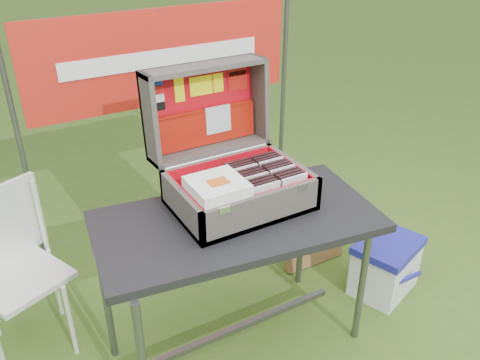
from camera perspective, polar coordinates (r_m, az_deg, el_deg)
ground at (r=2.85m, az=2.23°, el=-18.22°), size 80.00×80.00×0.00m
table at (r=2.58m, az=-0.33°, el=-11.82°), size 1.37×0.82×0.81m
table_top at (r=2.35m, az=-0.36°, el=-4.67°), size 1.37×0.82×0.04m
table_leg_fr at (r=2.71m, az=13.59°, el=-10.94°), size 0.04×0.04×0.77m
table_leg_bl at (r=2.63m, az=-14.82°, el=-12.68°), size 0.04×0.04×0.77m
table_leg_br at (r=3.03m, az=6.93°, el=-5.59°), size 0.04×0.04×0.77m
table_brace at (r=2.77m, az=-0.32°, el=-16.29°), size 1.14×0.03×0.03m
suitcase at (r=2.33m, az=-0.78°, el=4.13°), size 0.62×0.60×0.60m
suitcase_base_bottom at (r=2.42m, az=-0.04°, el=-2.61°), size 0.62×0.44×0.02m
suitcase_base_wall_front at (r=2.23m, az=2.64°, el=-3.48°), size 0.62×0.02×0.17m
suitcase_base_wall_back at (r=2.55m, az=-2.38°, el=0.89°), size 0.62×0.02×0.17m
suitcase_base_wall_left at (r=2.27m, az=-6.58°, el=-3.01°), size 0.02×0.44×0.17m
suitcase_base_wall_right at (r=2.53m, az=5.83°, el=0.53°), size 0.02×0.44×0.17m
suitcase_liner_floor at (r=2.41m, az=-0.04°, el=-2.30°), size 0.57×0.39×0.01m
suitcase_latch_left at (r=2.10m, az=-1.76°, el=-3.39°), size 0.05×0.01×0.03m
suitcase_latch_right at (r=2.29m, az=7.08°, el=-0.72°), size 0.05×0.01×0.03m
suitcase_hinge at (r=2.52m, az=-2.55°, el=2.67°), size 0.56×0.02×0.02m
suitcase_lid_back at (r=2.58m, az=-4.42°, el=8.30°), size 0.62×0.06×0.44m
suitcase_lid_rim_far at (r=2.46m, az=-4.03°, el=12.59°), size 0.62×0.17×0.04m
suitcase_lid_rim_near at (r=2.58m, az=-3.42°, el=3.50°), size 0.62×0.17×0.04m
suitcase_lid_rim_left at (r=2.41m, az=-10.11°, el=6.57°), size 0.02×0.20×0.45m
suitcase_lid_rim_right at (r=2.65m, az=2.13°, el=9.08°), size 0.02×0.20×0.45m
suitcase_lid_liner at (r=2.56m, az=-4.27°, el=8.22°), size 0.57×0.03×0.39m
suitcase_liner_wall_front at (r=2.24m, az=2.44°, el=-3.04°), size 0.57×0.01×0.14m
suitcase_liner_wall_back at (r=2.53m, az=-2.23°, el=0.99°), size 0.57×0.01×0.14m
suitcase_liner_wall_left at (r=2.27m, az=-6.25°, el=-2.65°), size 0.01×0.39×0.14m
suitcase_liner_wall_right at (r=2.51m, az=5.56°, el=0.69°), size 0.01×0.39×0.14m
suitcase_lid_pocket at (r=2.58m, az=-3.93°, el=5.93°), size 0.55×0.04×0.18m
suitcase_pocket_edge at (r=2.55m, az=-4.00°, el=7.77°), size 0.54×0.02×0.02m
suitcase_pocket_cd at (r=2.58m, az=-2.47°, el=6.81°), size 0.14×0.02×0.14m
lid_sticker_cc_a at (r=2.43m, az=-9.37°, el=10.83°), size 0.06×0.01×0.04m
lid_sticker_cc_b at (r=2.44m, az=-9.27°, el=9.92°), size 0.06×0.01×0.04m
lid_sticker_cc_c at (r=2.45m, az=-9.17°, el=9.02°), size 0.06×0.01×0.04m
lid_sticker_cc_d at (r=2.46m, az=-9.08°, el=8.13°), size 0.06×0.01×0.04m
lid_card_neon_tall at (r=2.48m, az=-6.83°, el=10.06°), size 0.05×0.01×0.12m
lid_card_neon_main at (r=2.53m, az=-4.38°, el=10.52°), size 0.12×0.01×0.09m
lid_card_neon_small at (r=2.57m, az=-2.46°, el=10.86°), size 0.06×0.01×0.09m
lid_sticker_band at (r=2.62m, az=-0.27°, el=11.24°), size 0.11×0.01×0.11m
lid_sticker_band_bar at (r=2.61m, az=-0.30°, el=11.88°), size 0.10×0.00×0.02m
cd_left_0 at (r=2.26m, az=2.99°, el=-2.23°), size 0.14×0.01×0.16m
cd_left_1 at (r=2.28m, az=2.66°, el=-1.95°), size 0.14×0.01×0.16m
cd_left_2 at (r=2.30m, az=2.33°, el=-1.68°), size 0.14×0.01×0.16m
cd_left_3 at (r=2.32m, az=2.01°, el=-1.42°), size 0.14×0.01×0.16m
cd_left_4 at (r=2.33m, az=1.70°, el=-1.16°), size 0.14×0.01×0.16m
cd_left_5 at (r=2.35m, az=1.39°, el=-0.90°), size 0.14×0.01×0.16m
cd_left_6 at (r=2.37m, az=1.09°, el=-0.65°), size 0.14×0.01×0.16m
cd_left_7 at (r=2.39m, az=0.79°, el=-0.40°), size 0.14×0.01×0.16m
cd_left_8 at (r=2.41m, az=0.49°, el=-0.15°), size 0.14×0.01×0.16m
cd_left_9 at (r=2.43m, az=0.20°, el=0.09°), size 0.14×0.01×0.16m
cd_left_10 at (r=2.44m, az=-0.08°, el=0.32°), size 0.14×0.01×0.16m
cd_left_11 at (r=2.46m, az=-0.37°, el=0.56°), size 0.14×0.01×0.16m
cd_right_0 at (r=2.34m, az=6.08°, el=-1.28°), size 0.14×0.01×0.16m
cd_right_1 at (r=2.35m, az=5.74°, el=-1.02°), size 0.14×0.01×0.16m
cd_right_2 at (r=2.37m, az=5.40°, el=-0.77°), size 0.14×0.01×0.16m
cd_right_3 at (r=2.39m, az=5.07°, el=-0.52°), size 0.14×0.01×0.16m
cd_right_4 at (r=2.41m, az=4.74°, el=-0.27°), size 0.14×0.01×0.16m
cd_right_5 at (r=2.42m, az=4.42°, el=-0.03°), size 0.14×0.01×0.16m
cd_right_6 at (r=2.44m, az=4.10°, el=0.21°), size 0.14×0.01×0.16m
cd_right_7 at (r=2.46m, az=3.79°, el=0.45°), size 0.14×0.01×0.16m
cd_right_8 at (r=2.48m, az=3.48°, el=0.68°), size 0.14×0.01×0.16m
cd_right_9 at (r=2.49m, az=3.18°, el=0.91°), size 0.14×0.01×0.16m
cd_right_10 at (r=2.51m, az=2.88°, el=1.13°), size 0.14×0.01×0.16m
cd_right_11 at (r=2.53m, az=2.58°, el=1.36°), size 0.14×0.01×0.16m
songbook_0 at (r=2.21m, az=-2.58°, el=-1.20°), size 0.23×0.23×0.00m
songbook_1 at (r=2.21m, az=-2.58°, el=-1.08°), size 0.23×0.23×0.00m
songbook_2 at (r=2.21m, az=-2.58°, el=-0.97°), size 0.23×0.23×0.00m
songbook_3 at (r=2.21m, az=-2.59°, el=-0.86°), size 0.23×0.23×0.00m
songbook_4 at (r=2.20m, az=-2.59°, el=-0.75°), size 0.23×0.23×0.00m
songbook_5 at (r=2.20m, az=-2.59°, el=-0.63°), size 0.23×0.23×0.00m
songbook_6 at (r=2.20m, az=-2.60°, el=-0.52°), size 0.23×0.23×0.00m
songbook_7 at (r=2.20m, az=-2.60°, el=-0.40°), size 0.23×0.23×0.00m
songbook_8 at (r=2.19m, az=-2.60°, el=-0.29°), size 0.23×0.23×0.00m
songbook_9 at (r=2.19m, az=-2.60°, el=-0.18°), size 0.23×0.23×0.00m
songbook_graphic at (r=2.18m, az=-2.49°, el=-0.19°), size 0.09×0.07×0.00m
cooler at (r=3.19m, az=16.00°, el=-9.26°), size 0.47×0.41×0.35m
cooler_body at (r=3.21m, az=15.95°, el=-9.59°), size 0.45×0.39×0.30m
cooler_lid at (r=3.11m, az=16.37°, el=-7.07°), size 0.47×0.41×0.05m
cooler_handle at (r=3.11m, az=18.10°, el=-10.54°), size 0.23×0.02×0.02m
chair at (r=2.79m, az=-23.40°, el=-10.27°), size 0.54×0.56×0.87m
chair_seat at (r=2.78m, az=-23.44°, el=-10.11°), size 0.52×0.52×0.03m
chair_backrest at (r=2.82m, az=-24.89°, el=-4.43°), size 0.38×0.18×0.42m
chair_leg_fr at (r=2.80m, az=-18.51°, el=-14.78°), size 0.02×0.02×0.45m
chair_leg_br at (r=3.06m, az=-20.00°, el=-10.80°), size 0.02×0.02×0.45m
chair_upright_right at (r=2.83m, az=-21.53°, el=-3.77°), size 0.02×0.02×0.42m
cardboard_box at (r=3.31m, az=8.19°, el=-5.83°), size 0.42×0.14×0.45m
banner_post_left at (r=3.00m, az=-23.13°, el=2.09°), size 0.03×0.03×1.70m
banner_post_right at (r=3.55m, az=4.81°, el=8.37°), size 0.03×0.03×1.70m
banner at (r=3.02m, az=-8.55°, el=13.46°), size 1.60×0.02×0.55m
banner_text at (r=3.01m, az=-8.46°, el=13.41°), size 1.20×0.00×0.10m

